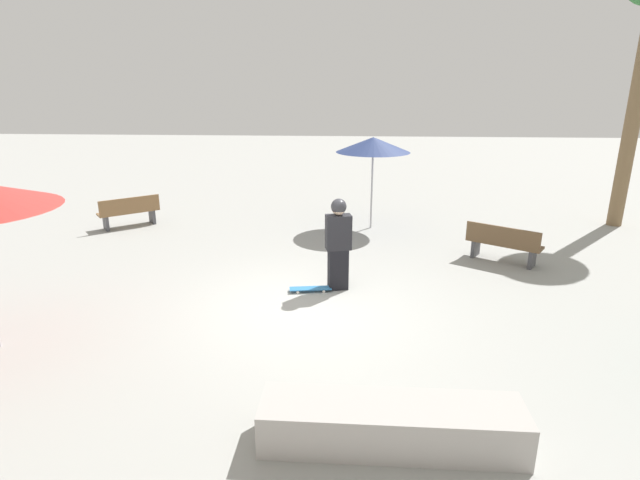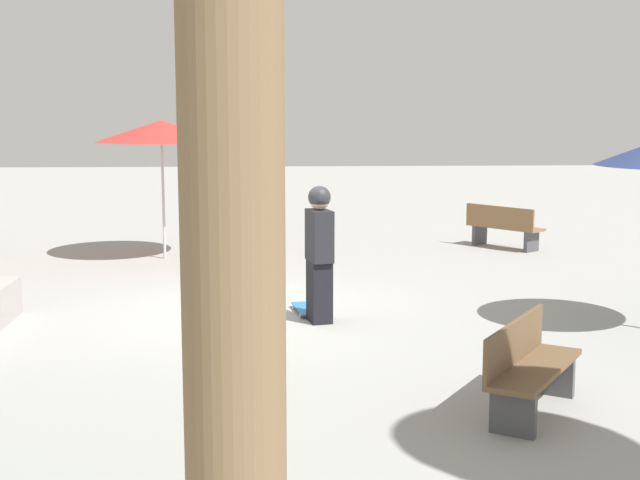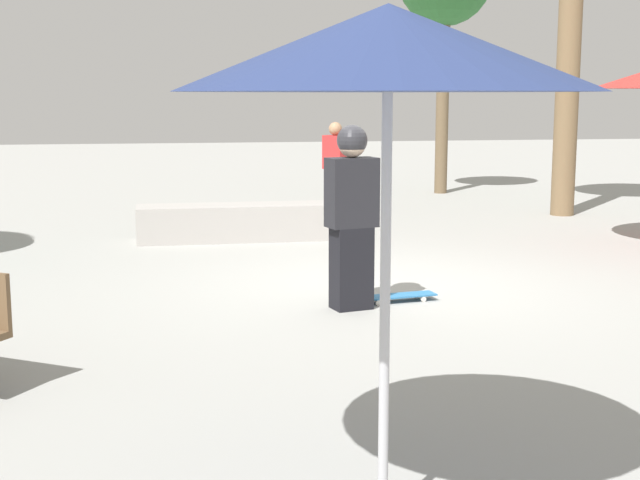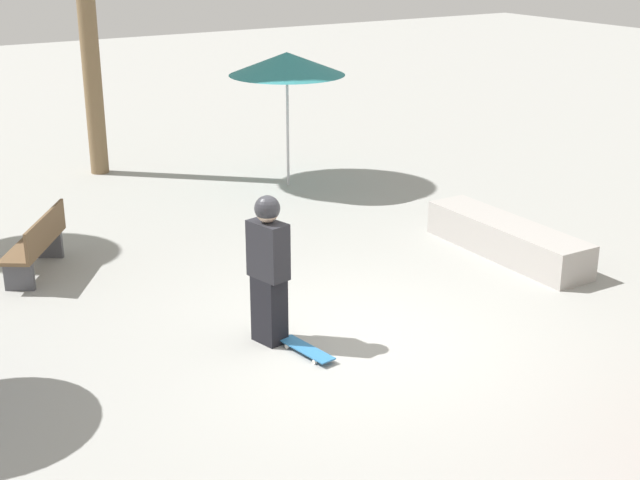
{
  "view_description": "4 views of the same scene",
  "coord_description": "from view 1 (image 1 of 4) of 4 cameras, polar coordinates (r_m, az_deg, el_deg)",
  "views": [
    {
      "loc": [
        0.75,
        -8.03,
        3.82
      ],
      "look_at": [
        0.18,
        0.9,
        0.99
      ],
      "focal_mm": 28.0,
      "sensor_mm": 36.0,
      "label": 1
    },
    {
      "loc": [
        11.84,
        0.31,
        2.78
      ],
      "look_at": [
        0.22,
        0.97,
        1.03
      ],
      "focal_mm": 50.0,
      "sensor_mm": 36.0,
      "label": 2
    },
    {
      "loc": [
        2.33,
        9.22,
        2.06
      ],
      "look_at": [
        0.84,
        0.97,
        0.69
      ],
      "focal_mm": 50.0,
      "sensor_mm": 36.0,
      "label": 3
    },
    {
      "loc": [
        -7.85,
        5.4,
        4.62
      ],
      "look_at": [
        0.16,
        0.47,
        1.28
      ],
      "focal_mm": 50.0,
      "sensor_mm": 36.0,
      "label": 4
    }
  ],
  "objects": [
    {
      "name": "bench_far",
      "position": [
        14.7,
        -20.96,
        3.02
      ],
      "size": [
        1.52,
        1.35,
        0.85
      ],
      "rotation": [
        0.0,
        0.0,
        0.68
      ],
      "color": "#47474C",
      "rests_on": "ground_plane"
    },
    {
      "name": "ground_plane",
      "position": [
        8.92,
        -1.52,
        -7.8
      ],
      "size": [
        60.0,
        60.0,
        0.0
      ],
      "primitive_type": "plane",
      "color": "#9E9E99"
    },
    {
      "name": "skateboard",
      "position": [
        9.58,
        -1.09,
        -5.57
      ],
      "size": [
        0.82,
        0.32,
        0.07
      ],
      "rotation": [
        0.0,
        0.0,
        3.29
      ],
      "color": "teal",
      "rests_on": "ground_plane"
    },
    {
      "name": "shade_umbrella_navy",
      "position": [
        13.37,
        6.1,
        10.77
      ],
      "size": [
        1.96,
        1.96,
        2.46
      ],
      "color": "#B7B7BC",
      "rests_on": "ground_plane"
    },
    {
      "name": "skater_main",
      "position": [
        9.42,
        2.11,
        -0.14
      ],
      "size": [
        0.52,
        0.36,
        1.78
      ],
      "rotation": [
        0.0,
        0.0,
        3.37
      ],
      "color": "black",
      "rests_on": "ground_plane"
    },
    {
      "name": "bench_near",
      "position": [
        11.71,
        20.21,
        -0.42
      ],
      "size": [
        1.58,
        1.25,
        0.85
      ],
      "rotation": [
        0.0,
        0.0,
        5.7
      ],
      "color": "#47474C",
      "rests_on": "ground_plane"
    },
    {
      "name": "concrete_ledge",
      "position": [
        5.85,
        8.14,
        -20.19
      ],
      "size": [
        2.87,
        0.71,
        0.51
      ],
      "rotation": [
        0.0,
        0.0,
        3.14
      ],
      "color": "#A8A39E",
      "rests_on": "ground_plane"
    }
  ]
}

